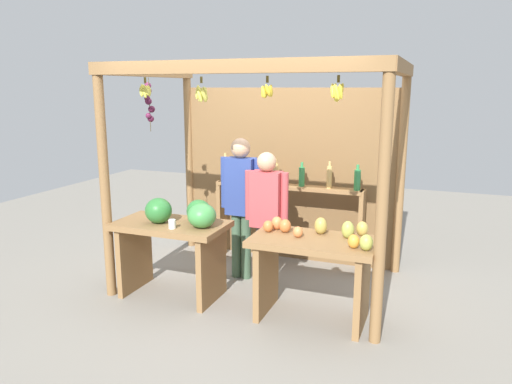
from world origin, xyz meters
name	(u,v)px	position (x,y,z in m)	size (l,w,h in m)	color
ground_plane	(262,282)	(0.00, 0.00, 0.00)	(12.00, 12.00, 0.00)	gray
market_stall	(274,155)	(0.00, 0.40, 1.39)	(2.87, 1.88, 2.39)	olive
fruit_counter_left	(176,233)	(-0.69, -0.66, 0.68)	(1.15, 0.64, 1.05)	olive
fruit_counter_right	(314,259)	(0.77, -0.65, 0.60)	(1.16, 0.65, 0.96)	olive
bottle_shelf_unit	(288,203)	(0.10, 0.66, 0.79)	(1.84, 0.22, 1.35)	olive
vendor_man	(241,196)	(-0.27, 0.05, 0.97)	(0.48, 0.22, 1.61)	#3F5B41
vendor_woman	(266,209)	(0.10, -0.14, 0.89)	(0.48, 0.20, 1.50)	#4E4A4F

